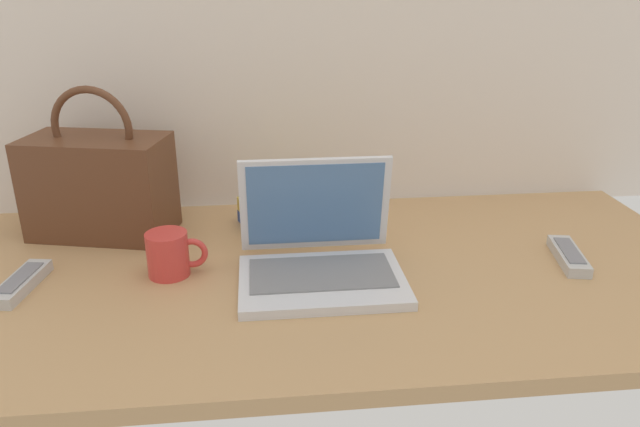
% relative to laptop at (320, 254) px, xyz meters
% --- Properties ---
extents(desk, '(1.60, 0.76, 0.03)m').
position_rel_laptop_xyz_m(desk, '(0.01, 0.02, -0.06)').
color(desk, tan).
rests_on(desk, ground).
extents(laptop, '(0.31, 0.26, 0.22)m').
position_rel_laptop_xyz_m(laptop, '(0.00, 0.00, 0.00)').
color(laptop, silver).
rests_on(laptop, desk).
extents(coffee_mug, '(0.12, 0.08, 0.09)m').
position_rel_laptop_xyz_m(coffee_mug, '(-0.29, 0.03, -0.00)').
color(coffee_mug, red).
rests_on(coffee_mug, desk).
extents(remote_control_near, '(0.07, 0.17, 0.02)m').
position_rel_laptop_xyz_m(remote_control_near, '(-0.56, 0.01, -0.03)').
color(remote_control_near, '#B7B7B7').
rests_on(remote_control_near, desk).
extents(remote_control_far, '(0.08, 0.17, 0.02)m').
position_rel_laptop_xyz_m(remote_control_far, '(0.51, 0.01, -0.03)').
color(remote_control_far, '#B7B7B7').
rests_on(remote_control_far, desk).
extents(handbag, '(0.33, 0.23, 0.33)m').
position_rel_laptop_xyz_m(handbag, '(-0.46, 0.26, 0.07)').
color(handbag, '#59331E').
rests_on(handbag, desk).
extents(book_stack, '(0.20, 0.19, 0.06)m').
position_rel_laptop_xyz_m(book_stack, '(-0.06, 0.25, -0.02)').
color(book_stack, '#334C99').
rests_on(book_stack, desk).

